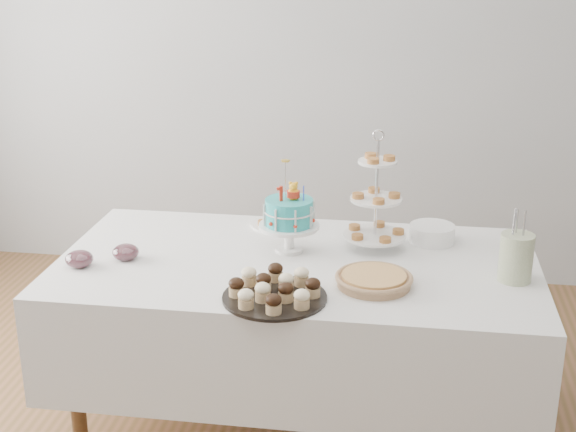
# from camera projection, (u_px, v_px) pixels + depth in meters

# --- Properties ---
(walls) EXTENTS (5.04, 4.04, 2.70)m
(walls) POSITION_uv_depth(u_px,v_px,m) (285.00, 138.00, 2.74)
(walls) COLOR #9FA2A4
(walls) RESTS_ON floor
(table) EXTENTS (1.92, 1.02, 0.77)m
(table) POSITION_uv_depth(u_px,v_px,m) (297.00, 312.00, 3.29)
(table) COLOR silver
(table) RESTS_ON floor
(birthday_cake) EXTENTS (0.25, 0.25, 0.38)m
(birthday_cake) POSITION_uv_depth(u_px,v_px,m) (289.00, 227.00, 3.28)
(birthday_cake) COLOR white
(birthday_cake) RESTS_ON table
(cupcake_tray) EXTENTS (0.38, 0.38, 0.09)m
(cupcake_tray) POSITION_uv_depth(u_px,v_px,m) (275.00, 288.00, 2.86)
(cupcake_tray) COLOR black
(cupcake_tray) RESTS_ON table
(pie) EXTENTS (0.29, 0.29, 0.05)m
(pie) POSITION_uv_depth(u_px,v_px,m) (374.00, 279.00, 2.98)
(pie) COLOR tan
(pie) RESTS_ON table
(tiered_stand) EXTENTS (0.26, 0.26, 0.51)m
(tiered_stand) POSITION_uv_depth(u_px,v_px,m) (376.00, 200.00, 3.28)
(tiered_stand) COLOR silver
(tiered_stand) RESTS_ON table
(plate_stack) EXTENTS (0.19, 0.19, 0.07)m
(plate_stack) POSITION_uv_depth(u_px,v_px,m) (432.00, 234.00, 3.40)
(plate_stack) COLOR white
(plate_stack) RESTS_ON table
(pastry_plate) EXTENTS (0.23, 0.23, 0.04)m
(pastry_plate) POSITION_uv_depth(u_px,v_px,m) (277.00, 223.00, 3.60)
(pastry_plate) COLOR white
(pastry_plate) RESTS_ON table
(jam_bowl_a) EXTENTS (0.11, 0.11, 0.07)m
(jam_bowl_a) POSITION_uv_depth(u_px,v_px,m) (79.00, 259.00, 3.15)
(jam_bowl_a) COLOR silver
(jam_bowl_a) RESTS_ON table
(jam_bowl_b) EXTENTS (0.11, 0.11, 0.06)m
(jam_bowl_b) POSITION_uv_depth(u_px,v_px,m) (126.00, 252.00, 3.22)
(jam_bowl_b) COLOR silver
(jam_bowl_b) RESTS_ON table
(utensil_pitcher) EXTENTS (0.13, 0.13, 0.28)m
(utensil_pitcher) POSITION_uv_depth(u_px,v_px,m) (516.00, 256.00, 3.00)
(utensil_pitcher) COLOR beige
(utensil_pitcher) RESTS_ON table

